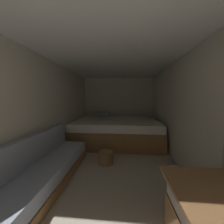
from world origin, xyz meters
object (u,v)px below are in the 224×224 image
(bed, at_px, (117,130))
(dinette_table, at_px, (222,208))
(wicker_basket, at_px, (106,157))
(sofa_left, at_px, (30,181))

(bed, xyz_separation_m, dinette_table, (0.84, -3.09, 0.27))
(bed, relative_size, dinette_table, 3.37)
(dinette_table, xyz_separation_m, wicker_basket, (-0.98, 1.68, -0.49))
(sofa_left, distance_m, wicker_basket, 1.34)
(wicker_basket, bearing_deg, sofa_left, -130.13)
(dinette_table, bearing_deg, sofa_left, 160.15)
(dinette_table, height_order, wicker_basket, dinette_table)
(bed, height_order, dinette_table, bed)
(sofa_left, relative_size, dinette_table, 3.67)
(dinette_table, bearing_deg, wicker_basket, 120.27)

